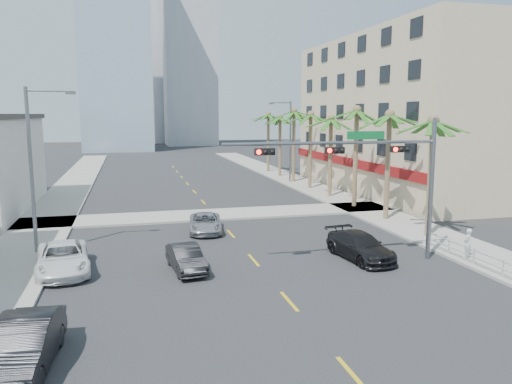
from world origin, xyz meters
The scene contains 26 objects.
ground centered at (0.00, 0.00, 0.00)m, with size 260.00×260.00×0.00m, color #262628.
sidewalk_right centered at (12.00, 20.00, 0.07)m, with size 4.00×120.00×0.15m, color gray.
sidewalk_left centered at (-12.00, 20.00, 0.07)m, with size 4.00×120.00×0.15m, color gray.
sidewalk_cross centered at (0.00, 22.00, 0.07)m, with size 80.00×4.00×0.15m, color gray.
building_right centered at (21.99, 30.00, 7.50)m, with size 15.25×28.00×15.00m.
tower_far_left centered at (-8.00, 95.00, 24.00)m, with size 14.00×14.00×48.00m, color #99B2C6.
tower_far_right centered at (9.00, 110.00, 30.00)m, with size 12.00×12.00×60.00m, color #ADADB2.
tower_far_center centered at (-3.00, 125.00, 21.00)m, with size 16.00×16.00×42.00m, color #ADADB2.
traffic_signal_mast centered at (5.78, 7.95, 5.06)m, with size 11.12×0.54×7.20m.
palm_tree_0 centered at (11.60, 12.00, 7.08)m, with size 4.80×4.80×7.80m.
palm_tree_1 centered at (11.60, 17.20, 7.43)m, with size 4.80×4.80×8.16m.
palm_tree_2 centered at (11.60, 22.40, 7.78)m, with size 4.80×4.80×8.52m.
palm_tree_3 centered at (11.60, 27.60, 7.08)m, with size 4.80×4.80×7.80m.
palm_tree_4 centered at (11.60, 32.80, 7.43)m, with size 4.80×4.80×8.16m.
palm_tree_5 centered at (11.60, 38.00, 7.78)m, with size 4.80×4.80×8.52m.
palm_tree_6 centered at (11.60, 43.20, 7.08)m, with size 4.80×4.80×7.80m.
palm_tree_7 centered at (11.60, 48.40, 7.43)m, with size 4.80×4.80×8.16m.
streetlight_left centered at (-11.00, 14.00, 5.06)m, with size 2.55×0.25×9.00m.
streetlight_right centered at (11.00, 38.00, 5.06)m, with size 2.55×0.25×9.00m.
guardrail centered at (10.30, 6.00, 0.67)m, with size 0.08×8.08×1.00m.
car_parked_mid centered at (-9.40, 0.70, 0.77)m, with size 1.64×4.70×1.55m, color black.
car_parked_far centered at (-9.40, 10.28, 0.71)m, with size 2.37×5.14×1.43m, color white.
car_lane_left centered at (-3.62, 9.11, 0.63)m, with size 1.33×3.81×1.26m, color black.
car_lane_center centered at (-1.50, 16.88, 0.61)m, with size 2.02×4.37×1.21m, color #B1B0B5.
car_lane_right centered at (5.50, 8.83, 0.69)m, with size 1.95×4.78×1.39m, color black.
pedestrian centered at (10.77, 7.16, 0.93)m, with size 0.57×0.37×1.57m, color silver.
Camera 1 is at (-6.13, -14.51, 7.59)m, focal length 35.00 mm.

